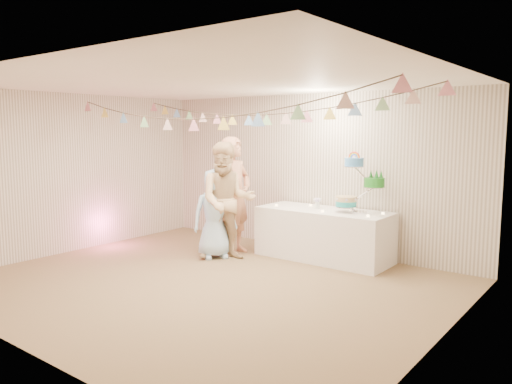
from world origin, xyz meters
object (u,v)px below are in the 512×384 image
Objects in this scene: cake_stand at (359,187)px; person_adult_b at (227,201)px; person_adult_a at (235,196)px; person_child at (215,214)px; table at (324,234)px.

person_adult_b is at bearing -150.93° from cake_stand.
person_adult_a is 1.35× the size of person_child.
table is at bearing -20.98° from person_child.
person_child is at bearing -145.76° from table.
person_adult_b is 1.30× the size of person_child.
person_adult_b is (0.14, -0.35, -0.04)m from person_adult_a.
person_adult_a is at bearing 67.70° from person_adult_b.
table is at bearing -69.08° from person_adult_a.
person_adult_b reaches higher than person_child.
person_adult_a is 1.04× the size of person_adult_b.
person_adult_b is at bearing -142.37° from table.
table is 0.96m from cake_stand.
person_adult_a is at bearing -157.00° from table.
cake_stand is 1.99m from person_adult_a.
person_adult_a is 0.47m from person_child.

